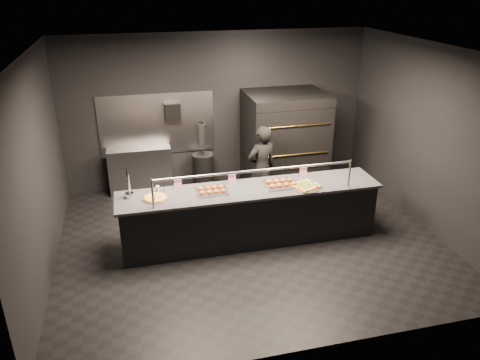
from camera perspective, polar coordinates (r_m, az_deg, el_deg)
The scene contains 15 objects.
room at distance 7.04m, azimuth 1.01°, elevation 3.35°, with size 6.04×6.00×3.00m.
service_counter at distance 7.43m, azimuth 1.23°, elevation -4.24°, with size 4.10×0.78×1.37m.
pizza_oven at distance 9.23m, azimuth 5.43°, elevation 4.80°, with size 1.50×1.23×1.91m.
prep_shelf at distance 9.33m, azimuth -12.06°, elevation 1.19°, with size 1.20×0.35×0.90m, color #99999E.
towel_dispenser at distance 9.08m, azimuth -8.23°, elevation 8.20°, with size 0.30×0.20×0.35m, color black.
fire_extinguisher at distance 9.30m, azimuth -4.68°, elevation 5.58°, with size 0.14×0.14×0.51m.
beer_tap at distance 7.07m, azimuth -13.39°, elevation -1.05°, with size 0.13×0.18×0.50m.
round_pizza at distance 7.00m, azimuth -10.25°, elevation -2.16°, with size 0.40×0.40×0.03m.
slider_tray_a at distance 7.11m, azimuth -3.45°, elevation -1.28°, with size 0.51×0.40×0.07m.
slider_tray_b at distance 7.34m, azimuth 5.04°, elevation -0.44°, with size 0.52×0.39×0.08m.
square_pizza at distance 7.34m, azimuth 7.99°, elevation -0.71°, with size 0.50×0.50×0.05m.
condiment_jar at distance 7.21m, azimuth -9.78°, elevation -1.08°, with size 0.15×0.06×0.10m.
tent_cards at distance 7.42m, azimuth -0.12°, elevation 0.28°, with size 2.18×0.04×0.15m.
trash_bin at distance 9.37m, azimuth -4.49°, elevation 1.12°, with size 0.42×0.42×0.70m, color black.
worker at distance 8.34m, azimuth 2.64°, elevation 1.43°, with size 0.57×0.38×1.57m, color black.
Camera 1 is at (-1.72, -6.33, 3.96)m, focal length 35.00 mm.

